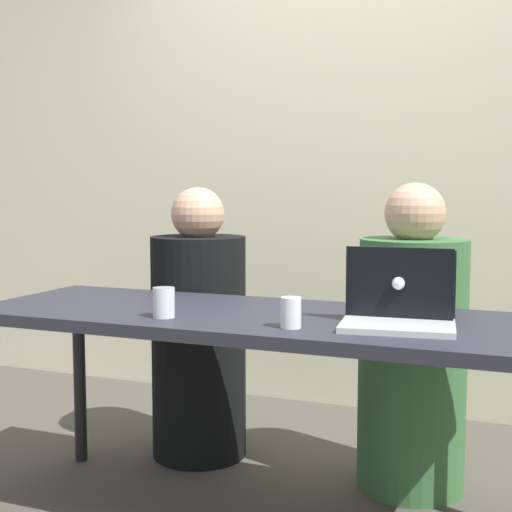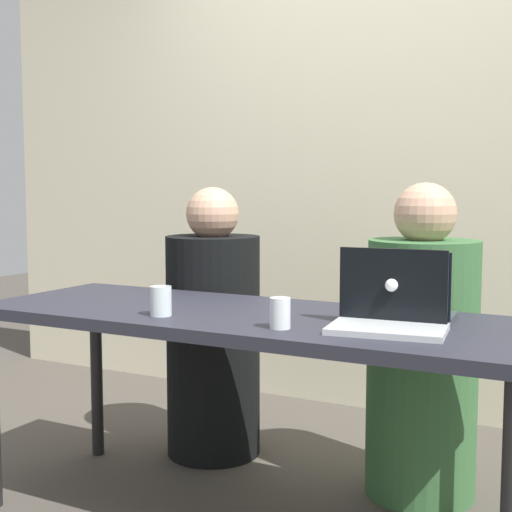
{
  "view_description": "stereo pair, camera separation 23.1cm",
  "coord_description": "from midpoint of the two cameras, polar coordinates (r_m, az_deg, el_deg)",
  "views": [
    {
      "loc": [
        0.88,
        -2.13,
        1.14
      ],
      "look_at": [
        0.0,
        0.07,
        0.91
      ],
      "focal_mm": 50.0,
      "sensor_mm": 36.0,
      "label": 1
    },
    {
      "loc": [
        1.09,
        -2.03,
        1.14
      ],
      "look_at": [
        0.0,
        0.07,
        0.91
      ],
      "focal_mm": 50.0,
      "sensor_mm": 36.0,
      "label": 2
    }
  ],
  "objects": [
    {
      "name": "back_wall",
      "position": [
        3.68,
        6.38,
        6.05
      ],
      "size": [
        4.81,
        0.1,
        2.35
      ],
      "primitive_type": "cube",
      "color": "beige",
      "rests_on": "ground"
    },
    {
      "name": "desk",
      "position": [
        2.35,
        -3.45,
        -6.12
      ],
      "size": [
        1.85,
        0.66,
        0.73
      ],
      "color": "#272732",
      "rests_on": "ground"
    },
    {
      "name": "person_on_left",
      "position": [
        3.04,
        -6.79,
        -6.52
      ],
      "size": [
        0.45,
        0.45,
        1.14
      ],
      "rotation": [
        0.0,
        0.0,
        3.27
      ],
      "color": "black",
      "rests_on": "ground"
    },
    {
      "name": "person_on_right",
      "position": [
        2.73,
        10.02,
        -7.77
      ],
      "size": [
        0.47,
        0.47,
        1.16
      ],
      "rotation": [
        0.0,
        0.0,
        3.32
      ],
      "color": "#376537",
      "rests_on": "ground"
    },
    {
      "name": "laptop_front_right",
      "position": [
        2.11,
        8.27,
        -4.36
      ],
      "size": [
        0.35,
        0.28,
        0.22
      ],
      "rotation": [
        0.0,
        0.0,
        0.13
      ],
      "color": "silver",
      "rests_on": "desk"
    },
    {
      "name": "laptop_back_right",
      "position": [
        2.23,
        8.65,
        -3.78
      ],
      "size": [
        0.34,
        0.28,
        0.23
      ],
      "rotation": [
        0.0,
        0.0,
        3.22
      ],
      "color": "#34393F",
      "rests_on": "desk"
    },
    {
      "name": "water_glass_right",
      "position": [
        2.07,
        -0.4,
        -4.74
      ],
      "size": [
        0.06,
        0.06,
        0.09
      ],
      "color": "white",
      "rests_on": "desk"
    },
    {
      "name": "water_glass_left",
      "position": [
        2.27,
        -10.3,
        -3.86
      ],
      "size": [
        0.07,
        0.07,
        0.09
      ],
      "color": "silver",
      "rests_on": "desk"
    }
  ]
}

